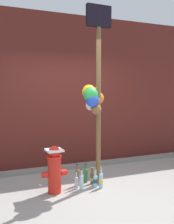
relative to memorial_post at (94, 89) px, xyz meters
The scene contains 17 objects.
ground_plane 1.71m from the memorial_post, 108.56° to the right, with size 14.00×14.00×0.00m, color gray.
building_wall 1.52m from the memorial_post, 93.81° to the left, with size 10.00×0.20×3.31m.
curb_strip 1.94m from the memorial_post, 95.58° to the left, with size 8.00×0.12×0.08m, color slate.
memorial_post is the anchor object (origin of this frame).
fire_hydrant 1.48m from the memorial_post, behind, with size 0.41×0.27×0.76m.
bottle_0 1.57m from the memorial_post, 99.71° to the left, with size 0.06×0.06×0.30m.
bottle_1 1.57m from the memorial_post, 102.66° to the right, with size 0.08×0.08×0.30m.
bottle_2 1.55m from the memorial_post, 77.38° to the right, with size 0.07×0.07×0.35m.
bottle_3 1.60m from the memorial_post, behind, with size 0.06×0.06×0.31m.
bottle_4 1.56m from the memorial_post, 166.77° to the left, with size 0.06×0.06×0.38m.
bottle_5 1.58m from the memorial_post, 30.94° to the left, with size 0.07×0.07×0.28m.
bottle_6 1.55m from the memorial_post, 118.87° to the left, with size 0.07×0.07×0.34m.
bottle_7 1.57m from the memorial_post, 156.92° to the right, with size 0.06×0.06×0.34m.
litter_0 1.71m from the memorial_post, 98.57° to the right, with size 0.07×0.04×0.01m, color tan.
litter_1 1.92m from the memorial_post, 159.68° to the left, with size 0.11×0.04×0.01m, color silver.
litter_2 1.89m from the memorial_post, 86.94° to the left, with size 0.12×0.10×0.01m, color tan.
litter_3 2.39m from the memorial_post, 25.20° to the left, with size 0.10×0.05×0.01m, color tan.
Camera 1 is at (-1.70, -3.75, 1.63)m, focal length 41.61 mm.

